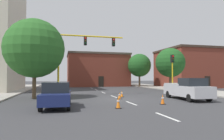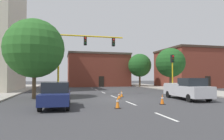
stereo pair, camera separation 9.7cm
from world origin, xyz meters
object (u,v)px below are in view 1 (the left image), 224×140
traffic_cone_roadside_c (163,99)px  traffic_cone_roadside_a (119,96)px  traffic_cone_roadside_d (118,103)px  sedan_navy_near_left (57,94)px  tree_right_far (139,65)px  tree_left_near (35,48)px  traffic_signal_gantry (68,76)px  traffic_light_pole_right (172,65)px  tree_right_mid (170,63)px  traffic_cone_roadside_b (122,94)px  pickup_truck_silver (187,89)px

traffic_cone_roadside_c → traffic_cone_roadside_a: bearing=115.9°
traffic_cone_roadside_d → sedan_navy_near_left: bearing=160.2°
traffic_cone_roadside_c → traffic_cone_roadside_d: 3.98m
tree_right_far → traffic_cone_roadside_d: 28.93m
tree_right_far → traffic_cone_roadside_d: size_ratio=8.79×
tree_left_near → traffic_cone_roadside_a: (7.91, -2.33, -4.56)m
traffic_signal_gantry → traffic_light_pole_right: size_ratio=1.73×
traffic_light_pole_right → traffic_cone_roadside_c: bearing=-125.2°
tree_left_near → traffic_cone_roadside_d: 10.95m
tree_right_mid → traffic_cone_roadside_c: (-8.30, -13.05, -3.83)m
sedan_navy_near_left → traffic_cone_roadside_a: 6.99m
traffic_cone_roadside_b → traffic_cone_roadside_c: traffic_cone_roadside_c is taller
traffic_light_pole_right → tree_left_near: tree_left_near is taller
traffic_light_pole_right → traffic_cone_roadside_b: 8.12m
traffic_cone_roadside_b → sedan_navy_near_left: bearing=-138.4°
tree_right_mid → tree_left_near: bearing=-161.0°
traffic_signal_gantry → traffic_cone_roadside_c: traffic_signal_gantry is taller
traffic_cone_roadside_d → traffic_cone_roadside_a: bearing=72.9°
sedan_navy_near_left → tree_right_mid: bearing=38.2°
sedan_navy_near_left → traffic_cone_roadside_b: 8.56m
traffic_cone_roadside_d → traffic_cone_roadside_b: bearing=71.3°
sedan_navy_near_left → traffic_cone_roadside_b: size_ratio=7.17×
tree_right_far → traffic_cone_roadside_b: bearing=-116.8°
traffic_light_pole_right → sedan_navy_near_left: (-13.53, -7.78, -2.64)m
tree_right_far → traffic_cone_roadside_c: size_ratio=8.87×
tree_right_far → traffic_cone_roadside_d: (-11.97, -26.02, -4.08)m
sedan_navy_near_left → traffic_cone_roadside_a: sedan_navy_near_left is taller
tree_right_mid → tree_right_far: (-0.16, 11.89, 0.26)m
tree_right_far → traffic_cone_roadside_b: 21.60m
sedan_navy_near_left → traffic_cone_roadside_b: sedan_navy_near_left is taller
tree_left_near → traffic_signal_gantry: bearing=33.6°
traffic_light_pole_right → traffic_cone_roadside_d: bearing=-136.1°
traffic_signal_gantry → tree_left_near: 4.70m
tree_right_far → tree_right_mid: bearing=-89.2°
pickup_truck_silver → traffic_light_pole_right: bearing=71.2°
tree_right_mid → traffic_cone_roadside_a: bearing=-140.4°
traffic_cone_roadside_a → traffic_cone_roadside_c: traffic_cone_roadside_c is taller
traffic_cone_roadside_c → traffic_cone_roadside_b: bearing=103.3°
tree_right_far → traffic_cone_roadside_a: 23.34m
pickup_truck_silver → tree_right_far: bearing=79.0°
traffic_cone_roadside_b → traffic_cone_roadside_a: bearing=-114.0°
traffic_light_pole_right → traffic_cone_roadside_d: traffic_light_pole_right is taller
traffic_signal_gantry → traffic_cone_roadside_b: (5.41, -2.85, -1.88)m
tree_right_mid → traffic_cone_roadside_c: 15.93m
tree_right_mid → traffic_cone_roadside_b: (-9.73, -7.02, -3.89)m
traffic_cone_roadside_b → traffic_cone_roadside_c: bearing=-76.7°
traffic_cone_roadside_d → tree_left_near: bearing=128.6°
traffic_signal_gantry → tree_right_far: (14.97, 16.06, 2.27)m
traffic_signal_gantry → traffic_light_pole_right: (12.56, -0.75, 1.33)m
tree_left_near → traffic_cone_roadside_a: size_ratio=12.76×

